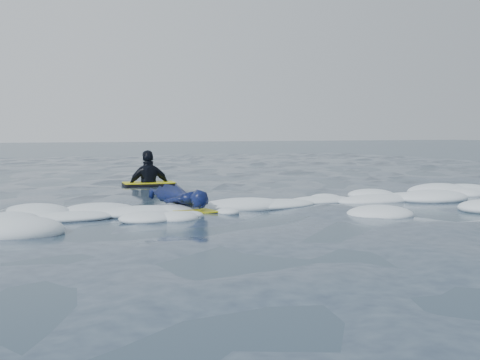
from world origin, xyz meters
TOP-DOWN VIEW (x-y plane):
  - ground at (0.00, 0.00)m, footprint 120.00×120.00m
  - foam_band at (0.00, 1.03)m, footprint 12.00×3.10m
  - prone_woman_unit at (-0.05, 1.59)m, footprint 0.71×1.52m
  - waiting_rider_unit at (0.62, 5.76)m, footprint 1.12×0.68m

SIDE VIEW (x-z plane):
  - waiting_rider_unit at x=0.62m, z-range -0.84..0.76m
  - ground at x=0.00m, z-range 0.00..0.00m
  - foam_band at x=0.00m, z-range -0.15..0.15m
  - prone_woman_unit at x=-0.05m, z-range 0.00..0.37m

